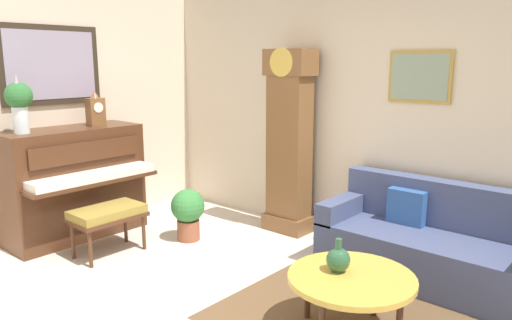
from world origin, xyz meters
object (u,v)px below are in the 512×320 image
Objects in this scene: mantel_clock at (96,110)px; green_jug at (338,260)px; grandfather_clock at (289,147)px; couch at (433,245)px; piano_bench at (108,215)px; piano at (74,182)px; flower_vase at (19,101)px; potted_plant at (188,211)px; coffee_table at (351,280)px.

green_jug is at bearing -1.59° from mantel_clock.
couch is (1.72, -0.17, -0.65)m from grandfather_clock.
grandfather_clock is at bearing 62.20° from piano_bench.
flower_vase is at bearing -89.82° from piano.
grandfather_clock reaches higher than mantel_clock.
flower_vase is at bearing -129.82° from potted_plant.
potted_plant is (-2.27, 0.49, -0.10)m from coffee_table.
piano is 0.75m from piano_bench.
couch is 7.92× the size of green_jug.
green_jug is at bearing 3.99° from piano.
piano is 0.76× the size of couch.
piano is 0.71× the size of grandfather_clock.
green_jug is (3.18, -0.09, -0.83)m from mantel_clock.
grandfather_clock is at bearing 53.06° from flower_vase.
piano_bench is 0.80× the size of coffee_table.
couch is at bearing 82.06° from green_jug.
grandfather_clock is 2.16m from green_jug.
coffee_table is at bearing -1.50° from mantel_clock.
potted_plant is (1.02, 0.41, -1.04)m from mantel_clock.
grandfather_clock reaches higher than potted_plant.
piano is at bearing -90.38° from mantel_clock.
piano is at bearing -176.11° from coffee_table.
piano reaches higher than potted_plant.
coffee_table is 2.32× the size of mantel_clock.
grandfather_clock reaches higher than piano.
coffee_table is at bearing 6.32° from piano_bench.
coffee_table is at bearing 12.45° from flower_vase.
green_jug is at bearing 6.56° from piano_bench.
piano is at bearing 175.20° from piano_bench.
piano is at bearing -134.37° from grandfather_clock.
green_jug is at bearing -43.31° from grandfather_clock.
piano_bench is 1.84× the size of mantel_clock.
coffee_table is at bearing -12.30° from potted_plant.
coffee_table is at bearing 3.89° from piano.
couch is at bearing 86.87° from coffee_table.
piano is 2.06× the size of piano_bench.
green_jug is at bearing -12.94° from potted_plant.
coffee_table is (1.65, -1.45, -0.55)m from grandfather_clock.
grandfather_clock is 1.31m from potted_plant.
mantel_clock is at bearing 178.50° from coffee_table.
couch is at bearing 30.73° from piano_bench.
flower_vase is (-3.29, -0.73, 1.09)m from coffee_table.
piano_bench is 1.39m from flower_vase.
green_jug is 2.23m from potted_plant.
green_jug reaches higher than coffee_table.
couch reaches higher than piano_bench.
coffee_table is 3.54m from flower_vase.
coffee_table is at bearing 0.94° from green_jug.
piano is at bearing 90.18° from flower_vase.
piano_bench is 2.04m from grandfather_clock.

